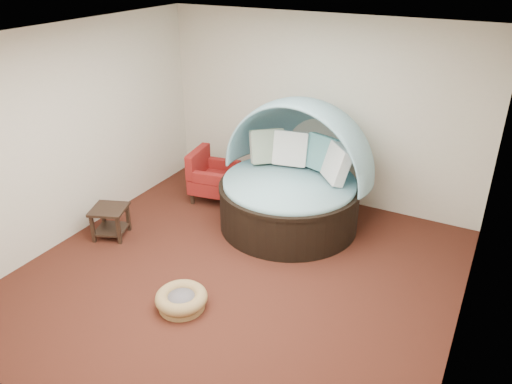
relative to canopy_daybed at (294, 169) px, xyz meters
The scene contains 10 objects.
floor 1.73m from the canopy_daybed, 91.38° to the right, with size 5.00×5.00×0.00m, color #4A1D15.
wall_back 1.13m from the canopy_daybed, 92.13° to the left, with size 5.00×5.00×0.00m, color beige.
wall_front 4.06m from the canopy_daybed, 90.52° to the right, with size 5.00×5.00×0.00m, color beige.
wall_left 3.01m from the canopy_daybed, 149.10° to the right, with size 5.00×5.00×0.00m, color beige.
wall_right 2.95m from the canopy_daybed, 31.64° to the right, with size 5.00×5.00×0.00m, color beige.
ceiling 2.48m from the canopy_daybed, 91.38° to the right, with size 5.00×5.00×0.00m, color white.
canopy_daybed is the anchor object (origin of this frame).
pet_basket 2.47m from the canopy_daybed, 96.96° to the right, with size 0.69×0.69×0.20m.
red_armchair 1.51m from the canopy_daybed, behind, with size 0.78×0.78×0.80m.
side_table 2.61m from the canopy_daybed, 142.85° to the right, with size 0.59×0.59×0.43m.
Camera 1 is at (2.56, -4.33, 3.62)m, focal length 35.00 mm.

